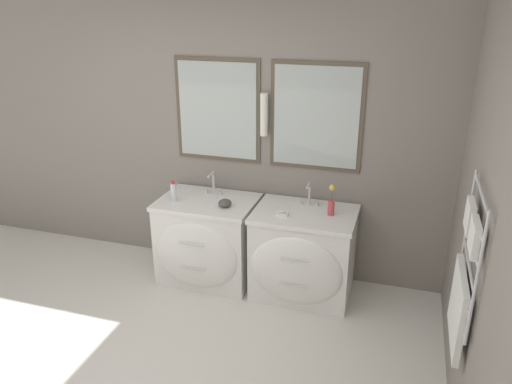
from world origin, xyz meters
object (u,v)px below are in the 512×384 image
Objects in this scene: toiletry_bottle at (174,192)px; flower_vase at (331,203)px; amenity_bowl at (225,203)px; vanity_left at (207,240)px; vanity_right at (302,254)px.

toiletry_bottle is 1.39m from flower_vase.
amenity_bowl is 0.92m from flower_vase.
vanity_right is at bearing 0.00° from vanity_left.
vanity_left is at bearing 180.00° from vanity_right.
flower_vase is at bearing 2.67° from vanity_left.
flower_vase is (0.22, 0.05, 0.49)m from vanity_right.
flower_vase is at bearing 6.49° from amenity_bowl.
amenity_bowl reaches higher than vanity_right.
vanity_right is 0.81m from amenity_bowl.
vanity_right is at bearing 4.26° from amenity_bowl.
toiletry_bottle reaches higher than vanity_left.
vanity_left is 0.47m from amenity_bowl.
vanity_right is 4.58× the size of toiletry_bottle.
flower_vase reaches higher than vanity_left.
vanity_right is 3.23× the size of flower_vase.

